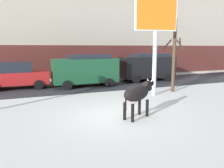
{
  "coord_description": "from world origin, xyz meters",
  "views": [
    {
      "loc": [
        -3.74,
        -8.1,
        2.81
      ],
      "look_at": [
        0.23,
        1.6,
        1.1
      ],
      "focal_mm": 36.03,
      "sensor_mm": 36.0,
      "label": 1
    }
  ],
  "objects_px": {
    "car_red_sedan": "(16,76)",
    "pedestrian_far_left": "(69,70)",
    "car_black_van": "(147,66)",
    "bare_tree_right_lot": "(174,55)",
    "cow_black": "(138,94)",
    "billboard": "(156,21)",
    "car_darkgreen_van": "(85,69)",
    "pedestrian_near_billboard": "(114,68)"
  },
  "relations": [
    {
      "from": "car_red_sedan",
      "to": "pedestrian_far_left",
      "type": "relative_size",
      "value": 2.44
    },
    {
      "from": "car_black_van",
      "to": "pedestrian_far_left",
      "type": "bearing_deg",
      "value": 153.98
    },
    {
      "from": "car_black_van",
      "to": "bare_tree_right_lot",
      "type": "relative_size",
      "value": 1.02
    },
    {
      "from": "cow_black",
      "to": "billboard",
      "type": "xyz_separation_m",
      "value": [
        3.02,
        3.49,
        3.32
      ]
    },
    {
      "from": "car_darkgreen_van",
      "to": "pedestrian_near_billboard",
      "type": "relative_size",
      "value": 2.67
    },
    {
      "from": "billboard",
      "to": "car_red_sedan",
      "type": "distance_m",
      "value": 9.89
    },
    {
      "from": "car_red_sedan",
      "to": "pedestrian_far_left",
      "type": "bearing_deg",
      "value": 34.31
    },
    {
      "from": "car_black_van",
      "to": "car_darkgreen_van",
      "type": "bearing_deg",
      "value": -172.54
    },
    {
      "from": "car_black_van",
      "to": "pedestrian_far_left",
      "type": "xyz_separation_m",
      "value": [
        -6.07,
        2.97,
        -0.36
      ]
    },
    {
      "from": "car_red_sedan",
      "to": "car_black_van",
      "type": "bearing_deg",
      "value": -0.7
    },
    {
      "from": "billboard",
      "to": "car_red_sedan",
      "type": "xyz_separation_m",
      "value": [
        -7.57,
        5.39,
        -3.41
      ]
    },
    {
      "from": "car_darkgreen_van",
      "to": "billboard",
      "type": "bearing_deg",
      "value": -57.08
    },
    {
      "from": "billboard",
      "to": "pedestrian_near_billboard",
      "type": "relative_size",
      "value": 3.21
    },
    {
      "from": "bare_tree_right_lot",
      "to": "car_black_van",
      "type": "bearing_deg",
      "value": 78.75
    },
    {
      "from": "cow_black",
      "to": "pedestrian_far_left",
      "type": "xyz_separation_m",
      "value": [
        -0.39,
        11.71,
        -0.11
      ]
    },
    {
      "from": "car_red_sedan",
      "to": "bare_tree_right_lot",
      "type": "height_order",
      "value": "bare_tree_right_lot"
    },
    {
      "from": "billboard",
      "to": "car_darkgreen_van",
      "type": "distance_m",
      "value": 6.21
    },
    {
      "from": "car_red_sedan",
      "to": "billboard",
      "type": "bearing_deg",
      "value": -35.44
    },
    {
      "from": "pedestrian_far_left",
      "to": "bare_tree_right_lot",
      "type": "relative_size",
      "value": 0.38
    },
    {
      "from": "car_red_sedan",
      "to": "pedestrian_far_left",
      "type": "height_order",
      "value": "car_red_sedan"
    },
    {
      "from": "car_black_van",
      "to": "pedestrian_near_billboard",
      "type": "xyz_separation_m",
      "value": [
        -1.82,
        2.97,
        -0.36
      ]
    },
    {
      "from": "bare_tree_right_lot",
      "to": "car_red_sedan",
      "type": "bearing_deg",
      "value": 151.98
    },
    {
      "from": "car_darkgreen_van",
      "to": "car_black_van",
      "type": "height_order",
      "value": "same"
    },
    {
      "from": "cow_black",
      "to": "billboard",
      "type": "height_order",
      "value": "billboard"
    },
    {
      "from": "cow_black",
      "to": "billboard",
      "type": "distance_m",
      "value": 5.68
    },
    {
      "from": "car_darkgreen_van",
      "to": "pedestrian_far_left",
      "type": "xyz_separation_m",
      "value": [
        -0.47,
        3.7,
        -0.36
      ]
    },
    {
      "from": "pedestrian_near_billboard",
      "to": "bare_tree_right_lot",
      "type": "xyz_separation_m",
      "value": [
        0.86,
        -7.78,
        1.49
      ]
    },
    {
      "from": "car_red_sedan",
      "to": "car_darkgreen_van",
      "type": "xyz_separation_m",
      "value": [
        4.64,
        -0.86,
        0.33
      ]
    },
    {
      "from": "billboard",
      "to": "car_black_van",
      "type": "xyz_separation_m",
      "value": [
        2.67,
        5.26,
        -3.07
      ]
    },
    {
      "from": "pedestrian_near_billboard",
      "to": "billboard",
      "type": "bearing_deg",
      "value": -95.88
    },
    {
      "from": "car_black_van",
      "to": "pedestrian_near_billboard",
      "type": "height_order",
      "value": "car_black_van"
    },
    {
      "from": "billboard",
      "to": "pedestrian_near_billboard",
      "type": "bearing_deg",
      "value": 84.12
    },
    {
      "from": "cow_black",
      "to": "bare_tree_right_lot",
      "type": "bearing_deg",
      "value": 39.77
    },
    {
      "from": "car_red_sedan",
      "to": "cow_black",
      "type": "bearing_deg",
      "value": -62.86
    },
    {
      "from": "cow_black",
      "to": "car_black_van",
      "type": "bearing_deg",
      "value": 56.97
    },
    {
      "from": "car_darkgreen_van",
      "to": "pedestrian_far_left",
      "type": "bearing_deg",
      "value": 97.29
    },
    {
      "from": "billboard",
      "to": "car_black_van",
      "type": "height_order",
      "value": "billboard"
    },
    {
      "from": "pedestrian_far_left",
      "to": "bare_tree_right_lot",
      "type": "xyz_separation_m",
      "value": [
        5.12,
        -7.78,
        1.49
      ]
    },
    {
      "from": "pedestrian_far_left",
      "to": "pedestrian_near_billboard",
      "type": "bearing_deg",
      "value": 0.0
    },
    {
      "from": "pedestrian_near_billboard",
      "to": "pedestrian_far_left",
      "type": "height_order",
      "value": "same"
    },
    {
      "from": "pedestrian_near_billboard",
      "to": "car_red_sedan",
      "type": "bearing_deg",
      "value": -161.35
    },
    {
      "from": "bare_tree_right_lot",
      "to": "pedestrian_near_billboard",
      "type": "bearing_deg",
      "value": 96.34
    }
  ]
}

